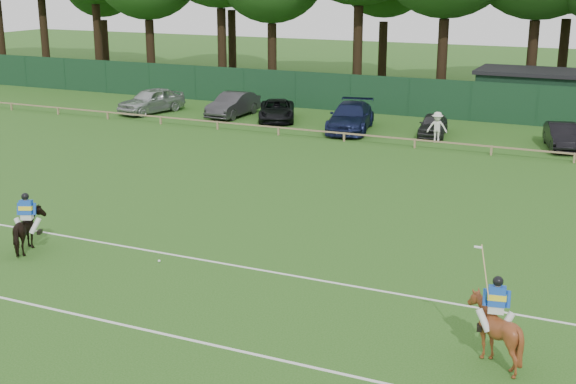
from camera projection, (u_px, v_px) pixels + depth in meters
The scene contains 18 objects.
ground at pixel (236, 253), 25.47m from camera, with size 160.00×160.00×0.00m, color #1E4C14.
horse_dark at pixel (28, 231), 25.45m from camera, with size 0.77×1.69×1.43m, color black.
horse_chestnut at pixel (494, 331), 18.13m from camera, with size 1.32×1.48×1.64m, color brown.
sedan_silver at pixel (151, 100), 50.83m from camera, with size 1.94×4.83×1.64m, color #AFB2B4.
sedan_grey at pixel (233, 105), 49.51m from camera, with size 1.63×4.68×1.54m, color #313033.
suv_black at pixel (277, 110), 48.18m from camera, with size 2.15×4.66×1.30m, color black.
sedan_navy at pixel (351, 117), 45.04m from camera, with size 2.27×5.58×1.62m, color #131B3E.
hatch_grey at pixel (433, 125), 43.77m from camera, with size 1.46×3.63×1.24m, color #2F2E31.
estate_black at pixel (562, 136), 40.47m from camera, with size 1.42×4.06×1.34m, color black.
spectator_left at pixel (437, 127), 41.92m from camera, with size 1.09×0.63×1.69m, color silver.
rider_dark at pixel (26, 212), 25.26m from camera, with size 0.90×0.58×1.41m.
rider_chestnut at pixel (496, 302), 17.92m from camera, with size 0.96×0.53×2.05m.
polo_ball at pixel (159, 261), 24.68m from camera, with size 0.09×0.09×0.09m, color silver.
pitch_lines at pixel (179, 292), 22.41m from camera, with size 60.00×5.10×0.01m.
pitch_rail at pixel (397, 138), 41.07m from camera, with size 62.10×0.10×0.50m.
perimeter_fence at pixel (439, 99), 48.71m from camera, with size 92.08×0.08×2.50m.
utility_shed at pixel (544, 94), 48.84m from camera, with size 8.40×4.40×3.04m.
tree_row at pixel (493, 102), 55.24m from camera, with size 96.00×12.00×21.00m, color #26561C, non-canonical shape.
Camera 1 is at (11.56, -21.02, 8.95)m, focal length 48.00 mm.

